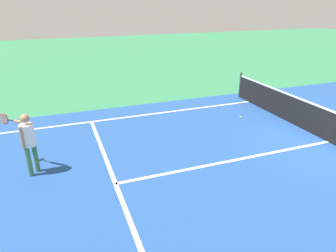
{
  "coord_description": "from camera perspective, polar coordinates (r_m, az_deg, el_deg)",
  "views": [
    {
      "loc": [
        6.04,
        -7.37,
        3.95
      ],
      "look_at": [
        -0.58,
        -4.89,
        1.0
      ],
      "focal_mm": 32.7,
      "sensor_mm": 36.0,
      "label": 1
    }
  ],
  "objects": [
    {
      "name": "ground_plane",
      "position": [
        10.31,
        27.64,
        -2.61
      ],
      "size": [
        60.0,
        60.0,
        0.0
      ],
      "primitive_type": "plane",
      "color": "#337F51"
    },
    {
      "name": "line_sideline_left",
      "position": [
        10.98,
        -11.73,
        1.1
      ],
      "size": [
        0.1,
        11.89,
        0.01
      ],
      "primitive_type": "cube",
      "color": "white",
      "rests_on": "ground_plane"
    },
    {
      "name": "player_near",
      "position": [
        7.85,
        -24.71,
        -2.0
      ],
      "size": [
        0.97,
        0.81,
        1.54
      ],
      "color": "#3F7247",
      "rests_on": "ground_plane"
    },
    {
      "name": "line_center_service",
      "position": [
        8.33,
        12.44,
        -6.2
      ],
      "size": [
        0.1,
        6.4,
        0.01
      ],
      "primitive_type": "cube",
      "color": "white",
      "rests_on": "ground_plane"
    },
    {
      "name": "tennis_ball_near_net",
      "position": [
        11.25,
        13.38,
        1.64
      ],
      "size": [
        0.07,
        0.07,
        0.07
      ],
      "primitive_type": "sphere",
      "color": "#CCE033",
      "rests_on": "ground_plane"
    },
    {
      "name": "line_service_near",
      "position": [
        7.27,
        -9.76,
        -10.55
      ],
      "size": [
        8.22,
        0.1,
        0.01
      ],
      "primitive_type": "cube",
      "color": "white",
      "rests_on": "ground_plane"
    },
    {
      "name": "net",
      "position": [
        10.13,
        28.14,
        -0.08
      ],
      "size": [
        9.69,
        0.09,
        1.07
      ],
      "color": "#33383D",
      "rests_on": "ground_plane"
    },
    {
      "name": "court_surface_inbounds",
      "position": [
        10.31,
        27.64,
        -2.61
      ],
      "size": [
        10.62,
        24.4,
        0.0
      ],
      "primitive_type": "cube",
      "color": "#234C93",
      "rests_on": "ground_plane"
    }
  ]
}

